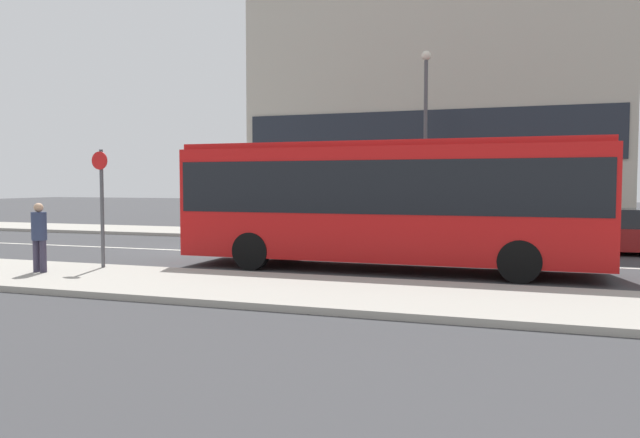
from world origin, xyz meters
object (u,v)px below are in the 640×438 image
object	(u,v)px
parked_car_0	(618,233)
bus_stop_sign	(102,199)
city_bus	(386,197)
pedestrian_near_stop	(39,233)
street_lamp	(426,125)

from	to	relation	value
parked_car_0	bus_stop_sign	distance (m)	15.26
city_bus	bus_stop_sign	size ratio (longest dim) A/B	3.64
pedestrian_near_stop	city_bus	bearing A→B (deg)	28.20
pedestrian_near_stop	bus_stop_sign	size ratio (longest dim) A/B	0.56
parked_car_0	city_bus	bearing A→B (deg)	-135.63
pedestrian_near_stop	bus_stop_sign	bearing A→B (deg)	54.36
city_bus	street_lamp	distance (m)	8.04
parked_car_0	street_lamp	size ratio (longest dim) A/B	0.67
pedestrian_near_stop	street_lamp	xyz separation A→B (m)	(7.04, 11.55, 3.30)
bus_stop_sign	city_bus	bearing A→B (deg)	22.90
street_lamp	parked_car_0	bearing A→B (deg)	-15.36
parked_car_0	bus_stop_sign	bearing A→B (deg)	-145.39
city_bus	street_lamp	bearing A→B (deg)	93.42
bus_stop_sign	parked_car_0	bearing A→B (deg)	34.61
city_bus	bus_stop_sign	xyz separation A→B (m)	(-6.49, -2.74, -0.04)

